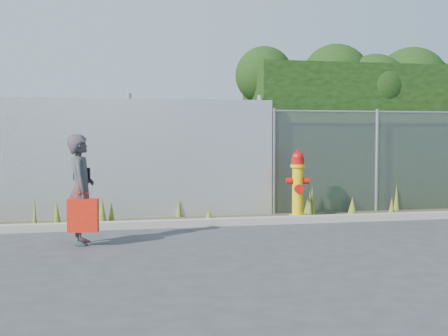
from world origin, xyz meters
The scene contains 10 objects.
ground centered at (0.00, 0.00, 0.00)m, with size 80.00×80.00×0.00m, color #363638.
curb centered at (0.00, 1.80, 0.06)m, with size 16.00×0.22×0.12m, color gray.
weed_strip centered at (-0.09, 2.44, 0.12)m, with size 16.00×1.23×0.54m.
corrugated_fence centered at (-3.25, 3.01, 1.10)m, with size 8.50×0.21×2.30m.
chainlink_fence centered at (4.25, 3.00, 1.03)m, with size 6.50×0.07×2.05m.
hedge centered at (4.62, 4.04, 2.00)m, with size 7.61×2.14×3.65m.
fire_hydrant centered at (1.33, 2.40, 0.61)m, with size 0.42×0.38×1.26m.
woman centered at (-2.57, 0.46, 0.77)m, with size 0.56×0.37×1.54m, color #0D5256.
red_tote_bag centered at (-2.55, 0.24, 0.44)m, with size 0.41×0.15×0.54m.
black_shoulder_bag centered at (-2.55, 0.56, 0.99)m, with size 0.23×0.09×0.17m.
Camera 1 is at (-2.55, -8.45, 1.53)m, focal length 50.00 mm.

